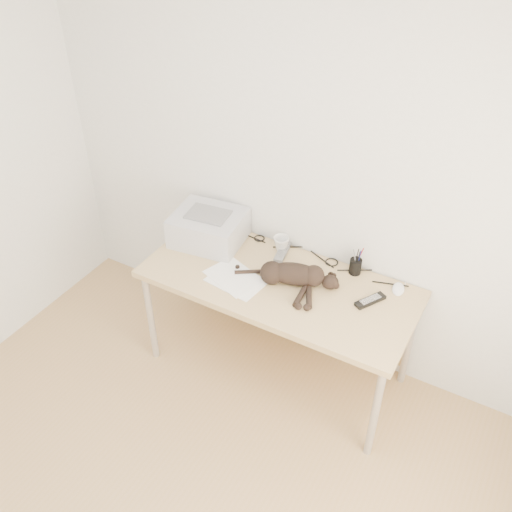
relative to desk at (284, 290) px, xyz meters
The scene contains 11 objects.
wall_back 0.75m from the desk, 90.00° to the left, with size 3.50×3.50×0.00m, color silver.
desk is the anchor object (origin of this frame).
printer 0.62m from the desk, behind, with size 0.47×0.41×0.20m.
papers 0.33m from the desk, 139.85° to the right, with size 0.39×0.32×0.01m.
cat 0.22m from the desk, 44.19° to the right, with size 0.61×0.31×0.14m.
mug 0.29m from the desk, 123.57° to the left, with size 0.10×0.10×0.09m, color silver.
pen_cup 0.45m from the desk, 29.85° to the left, with size 0.07×0.07×0.18m.
remote_grey 0.24m from the desk, 122.18° to the left, with size 0.06×0.20×0.02m, color slate.
remote_black 0.54m from the desk, ahead, with size 0.05×0.19×0.02m, color black.
mouse 0.67m from the desk, 16.16° to the left, with size 0.07×0.12×0.04m, color white.
cable_tangle 0.26m from the desk, 90.00° to the left, with size 1.36×0.08×0.01m, color black, non-canonical shape.
Camera 1 is at (1.13, -0.87, 2.87)m, focal length 40.00 mm.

